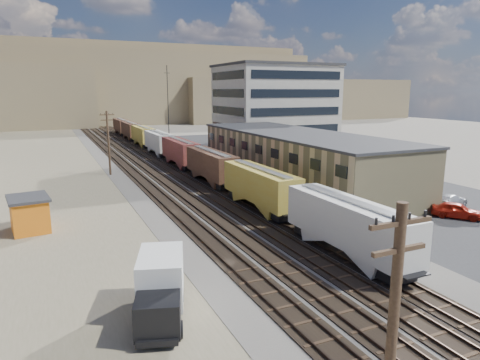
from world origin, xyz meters
name	(u,v)px	position (x,y,z in m)	size (l,w,h in m)	color
ground	(301,261)	(0.00, 0.00, 0.00)	(300.00, 300.00, 0.00)	#6B6356
ballast_bed	(152,163)	(0.00, 50.00, 0.03)	(18.00, 200.00, 0.06)	#4C4742
dirt_yard	(29,184)	(-20.00, 40.00, 0.01)	(24.00, 180.00, 0.03)	#6E654B
asphalt_lot	(300,168)	(22.00, 35.00, 0.02)	(26.00, 120.00, 0.04)	#232326
rail_tracks	(149,163)	(-0.55, 50.00, 0.11)	(11.40, 200.00, 0.24)	black
freight_train	(169,146)	(3.80, 52.44, 2.79)	(3.00, 119.74, 4.46)	black
warehouse	(296,158)	(14.98, 25.00, 3.65)	(12.40, 40.40, 7.25)	tan
office_tower	(274,108)	(27.95, 54.95, 9.26)	(22.60, 18.60, 18.45)	#9E998E
utility_pole_south	(391,354)	(-8.50, -18.00, 5.30)	(2.20, 0.32, 10.00)	#382619
utility_pole_north	(108,141)	(-8.50, 42.00, 5.30)	(2.20, 0.32, 10.00)	#382619
radio_mast	(168,110)	(6.00, 60.00, 9.12)	(1.20, 0.16, 18.00)	black
hills_north	(86,88)	(0.17, 167.92, 14.10)	(265.00, 80.00, 32.00)	brown
box_truck	(160,288)	(-12.01, -3.70, 1.80)	(4.30, 7.06, 3.54)	silver
maintenance_shed	(29,213)	(-19.33, 16.90, 1.70)	(4.04, 4.94, 3.32)	orange
parked_car_red	(457,211)	(20.91, 3.01, 0.82)	(1.94, 4.82, 1.64)	#B31F10
parked_car_silver	(451,201)	(24.16, 6.45, 0.72)	(2.02, 4.97, 1.44)	#ADAEB5
parked_car_blue	(247,147)	(23.22, 58.53, 0.76)	(2.51, 5.45, 1.51)	navy
parked_car_far	(311,158)	(27.43, 39.72, 0.78)	(1.85, 4.59, 1.56)	silver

